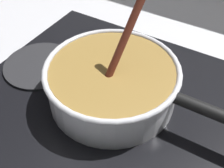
{
  "coord_description": "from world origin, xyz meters",
  "views": [
    {
      "loc": [
        0.22,
        -0.18,
        0.45
      ],
      "look_at": [
        0.01,
        0.17,
        0.05
      ],
      "focal_mm": 46.75,
      "sensor_mm": 36.0,
      "label": 1
    }
  ],
  "objects": [
    {
      "name": "burner_ring",
      "position": [
        0.01,
        0.17,
        0.02
      ],
      "size": [
        0.2,
        0.2,
        0.01
      ],
      "primitive_type": "torus",
      "color": "#592D0C",
      "rests_on": "hob_plate"
    },
    {
      "name": "hob_plate",
      "position": [
        0.01,
        0.17,
        0.01
      ],
      "size": [
        0.56,
        0.48,
        0.01
      ],
      "primitive_type": "cube",
      "color": "black",
      "rests_on": "ground"
    },
    {
      "name": "spare_burner",
      "position": [
        -0.18,
        0.17,
        0.01
      ],
      "size": [
        0.17,
        0.17,
        0.01
      ],
      "primitive_type": "cylinder",
      "color": "#262628",
      "rests_on": "hob_plate"
    },
    {
      "name": "cooking_pan",
      "position": [
        0.01,
        0.17,
        0.06
      ],
      "size": [
        0.42,
        0.26,
        0.29
      ],
      "color": "silver",
      "rests_on": "hob_plate"
    },
    {
      "name": "ground",
      "position": [
        0.0,
        0.0,
        -0.02
      ],
      "size": [
        2.4,
        1.6,
        0.04
      ],
      "primitive_type": "cube",
      "color": "#B7B7BC"
    }
  ]
}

